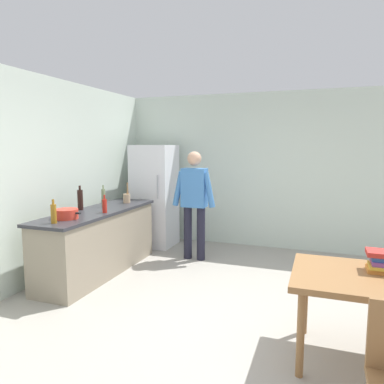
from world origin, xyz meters
The scene contains 13 objects.
ground_plane centered at (0.00, 0.00, 0.00)m, with size 14.00×14.00×0.00m, color #9E998E.
wall_back centered at (0.00, 3.00, 1.35)m, with size 6.40×0.12×2.70m, color silver.
wall_left centered at (-2.60, 0.20, 1.35)m, with size 0.12×5.60×2.70m, color silver.
kitchen_counter centered at (-2.00, 0.80, 0.45)m, with size 0.64×2.20×0.90m.
refrigerator centered at (-1.90, 2.40, 0.90)m, with size 0.70×0.67×1.80m.
person centered at (-0.95, 1.85, 0.98)m, with size 0.70×0.22×1.70m.
dining_table centered at (1.40, -0.30, 0.67)m, with size 1.40×0.90×0.75m.
cooking_pot centered at (-2.01, 0.16, 0.96)m, with size 0.40×0.28×0.12m.
utensil_jar centered at (-1.95, 1.50, 0.98)m, with size 0.11×0.11×0.32m.
bottle_sauce_red centered at (-1.79, 0.66, 1.00)m, with size 0.06×0.06×0.24m.
bottle_vinegar_tall centered at (-2.08, 1.06, 1.04)m, with size 0.06×0.06×0.32m.
bottle_wine_dark centered at (-2.24, 0.73, 1.05)m, with size 0.08×0.08×0.34m.
bottle_oil_amber centered at (-1.97, -0.11, 1.02)m, with size 0.06×0.06×0.28m.
Camera 1 is at (0.90, -3.38, 1.78)m, focal length 33.71 mm.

